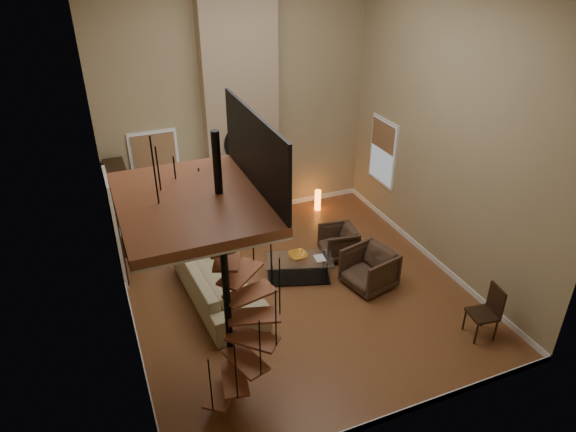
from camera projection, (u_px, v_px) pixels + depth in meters
name	position (u px, v px, depth m)	size (l,w,h in m)	color
ground	(296.00, 290.00, 9.86)	(6.00, 6.50, 0.01)	brown
back_wall	(238.00, 102.00, 11.14)	(6.00, 0.02, 5.50)	tan
front_wall	(410.00, 257.00, 5.89)	(6.00, 0.02, 5.50)	tan
left_wall	(108.00, 186.00, 7.52)	(0.02, 6.50, 5.50)	tan
right_wall	(447.00, 132.00, 9.51)	(0.02, 6.50, 5.50)	tan
baseboard_back	(243.00, 211.00, 12.44)	(6.00, 0.02, 0.12)	white
baseboard_front	(387.00, 418.00, 7.21)	(6.00, 0.02, 0.12)	white
baseboard_left	(135.00, 327.00, 8.83)	(0.02, 6.50, 0.12)	white
baseboard_right	(427.00, 254.00, 10.82)	(0.02, 6.50, 0.12)	white
chimney_breast	(240.00, 104.00, 10.99)	(1.60, 0.38, 5.50)	tan
hearth	(252.00, 226.00, 11.92)	(1.50, 0.60, 0.04)	black
firebox	(247.00, 200.00, 11.90)	(0.95, 0.02, 0.72)	black
mantel	(247.00, 178.00, 11.54)	(1.70, 0.18, 0.06)	white
mirror_frame	(245.00, 143.00, 11.20)	(0.94, 0.94, 0.10)	black
mirror_disc	(245.00, 143.00, 11.21)	(0.80, 0.80, 0.01)	white
vase_left	(223.00, 175.00, 11.31)	(0.24, 0.24, 0.25)	black
vase_right	(272.00, 167.00, 11.70)	(0.20, 0.20, 0.21)	#185651
window_back	(155.00, 164.00, 11.04)	(1.02, 0.06, 1.52)	white
window_right	(383.00, 151.00, 11.66)	(0.06, 1.02, 1.52)	white
entry_door	(116.00, 228.00, 9.82)	(0.10, 1.05, 2.16)	white
loft	(199.00, 196.00, 6.14)	(1.70, 2.20, 1.09)	brown
spiral_stair	(227.00, 289.00, 6.95)	(1.47, 1.47, 4.06)	black
hutch	(122.00, 208.00, 10.71)	(0.40, 0.86, 1.91)	black
sofa	(217.00, 281.00, 9.42)	(2.55, 1.00, 0.74)	tan
armchair_near	(341.00, 241.00, 10.70)	(0.69, 0.71, 0.65)	#442E1F
armchair_far	(372.00, 268.00, 9.87)	(0.84, 0.86, 0.79)	#442E1F
coffee_table	(299.00, 266.00, 10.04)	(1.44, 1.03, 0.48)	silver
bowl	(298.00, 256.00, 9.98)	(0.36, 0.36, 0.09)	orange
book	(319.00, 259.00, 9.95)	(0.19, 0.26, 0.03)	gray
floor_lamp	(188.00, 192.00, 10.31)	(0.37, 0.37, 1.70)	black
accent_lamp	(318.00, 200.00, 12.54)	(0.15, 0.15, 0.52)	orange
side_chair	(488.00, 309.00, 8.53)	(0.49, 0.48, 0.94)	black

